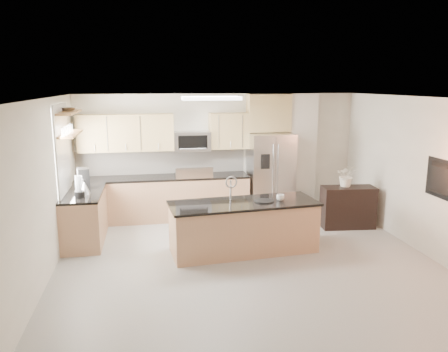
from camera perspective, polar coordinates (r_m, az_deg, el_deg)
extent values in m
plane|color=gray|center=(6.79, 3.86, -12.49)|extent=(6.50, 6.50, 0.00)
cube|color=white|center=(6.18, 4.20, 10.00)|extent=(6.00, 6.50, 0.02)
cube|color=silver|center=(9.49, -0.69, 2.84)|extent=(6.00, 0.02, 2.60)
cube|color=silver|center=(3.48, 17.40, -14.41)|extent=(6.00, 0.02, 2.60)
cube|color=silver|center=(6.36, -23.25, -2.75)|extent=(0.02, 6.50, 2.60)
cube|color=silver|center=(7.65, 26.40, -0.67)|extent=(0.02, 6.50, 2.60)
cube|color=tan|center=(9.24, -7.89, -2.99)|extent=(3.55, 0.65, 0.88)
cube|color=black|center=(9.13, -7.97, -0.20)|extent=(3.55, 0.66, 0.04)
cube|color=beige|center=(9.38, -8.09, 1.88)|extent=(3.55, 0.02, 0.52)
cube|color=tan|center=(8.28, -17.71, -5.23)|extent=(0.65, 1.50, 0.88)
cube|color=black|center=(8.16, -17.91, -2.14)|extent=(0.66, 1.50, 0.04)
cube|color=black|center=(9.27, -4.02, -2.78)|extent=(0.76, 0.64, 0.90)
cube|color=black|center=(9.16, -4.06, 0.04)|extent=(0.76, 0.62, 0.03)
cube|color=#B3B3B6|center=(8.85, -3.87, 0.37)|extent=(0.76, 0.04, 0.22)
cube|color=tan|center=(9.14, -12.68, 5.52)|extent=(1.92, 0.33, 0.75)
cube|color=tan|center=(9.29, 0.63, 5.91)|extent=(0.82, 0.33, 0.75)
cube|color=#B3B3B6|center=(9.17, -4.21, 4.57)|extent=(0.76, 0.40, 0.40)
cube|color=black|center=(8.97, -4.09, 4.41)|extent=(0.60, 0.02, 0.28)
cube|color=#B3B3B6|center=(9.43, 6.05, 0.19)|extent=(0.92, 0.75, 1.78)
cube|color=gray|center=(9.08, 6.71, -0.30)|extent=(0.02, 0.01, 1.69)
cube|color=black|center=(8.94, 5.43, 1.89)|extent=(0.18, 0.03, 0.30)
cube|color=beige|center=(9.80, 10.02, 2.96)|extent=(0.60, 0.30, 2.60)
cube|color=white|center=(8.07, -20.44, 2.97)|extent=(0.03, 1.05, 1.55)
cube|color=silver|center=(8.07, -20.33, 2.97)|extent=(0.03, 1.15, 1.65)
cube|color=olive|center=(8.10, -19.53, 5.21)|extent=(0.30, 1.20, 0.04)
cube|color=olive|center=(8.07, -19.71, 7.82)|extent=(0.30, 1.20, 0.04)
cube|color=white|center=(7.68, -1.70, 10.12)|extent=(1.00, 0.50, 0.06)
cube|color=tan|center=(7.46, 2.57, -6.78)|extent=(2.50, 1.06, 0.82)
cube|color=black|center=(7.33, 2.60, -3.59)|extent=(2.56, 1.12, 0.04)
cube|color=black|center=(7.30, 1.16, -3.78)|extent=(0.51, 0.37, 0.01)
cylinder|color=#B3B3B6|center=(7.44, 0.87, -1.83)|extent=(0.03, 0.03, 0.34)
torus|color=#B3B3B6|center=(7.35, 0.95, -0.80)|extent=(0.21, 0.03, 0.21)
cube|color=black|center=(9.00, 15.87, -3.93)|extent=(1.06, 0.52, 0.82)
imported|color=silver|center=(7.47, 7.39, -2.80)|extent=(0.17, 0.17, 0.11)
cylinder|color=black|center=(7.39, 5.26, -3.27)|extent=(0.36, 0.36, 0.02)
cylinder|color=black|center=(7.76, -18.34, -2.31)|extent=(0.16, 0.16, 0.11)
cylinder|color=silver|center=(7.72, -18.43, -0.94)|extent=(0.12, 0.12, 0.27)
cone|color=#B3B3B6|center=(7.98, -17.76, -1.46)|extent=(0.21, 0.21, 0.23)
cylinder|color=black|center=(7.95, -17.82, -0.60)|extent=(0.04, 0.04, 0.04)
cube|color=black|center=(8.40, -17.88, -0.29)|extent=(0.25, 0.28, 0.38)
cylinder|color=#B3B3B6|center=(8.35, -17.90, -0.98)|extent=(0.12, 0.12, 0.13)
imported|color=#B3B3B6|center=(8.21, -19.57, 8.31)|extent=(0.38, 0.38, 0.09)
imported|color=white|center=(8.86, 15.79, 0.76)|extent=(0.73, 0.69, 0.66)
imported|color=black|center=(7.43, 26.78, -0.65)|extent=(0.14, 1.08, 0.62)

